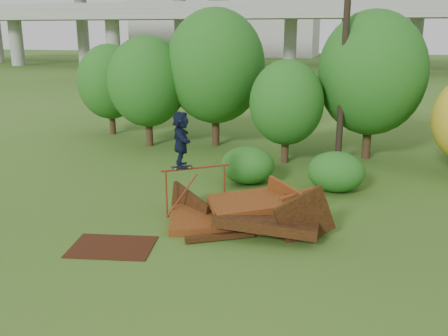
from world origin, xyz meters
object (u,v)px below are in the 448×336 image
(scrap_pile, at_px, (246,215))
(skater, at_px, (181,139))
(utility_pole, at_px, (346,36))
(flat_plate, at_px, (112,247))

(scrap_pile, relative_size, skater, 3.14)
(skater, relative_size, utility_pole, 0.16)
(skater, bearing_deg, scrap_pile, -124.78)
(flat_plate, bearing_deg, scrap_pile, 37.28)
(flat_plate, height_order, utility_pole, utility_pole)
(scrap_pile, bearing_deg, flat_plate, -142.72)
(skater, bearing_deg, flat_plate, 137.61)
(scrap_pile, xyz_separation_m, flat_plate, (-3.21, -2.44, -0.37))
(scrap_pile, relative_size, utility_pole, 0.50)
(skater, bearing_deg, utility_pole, -52.74)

